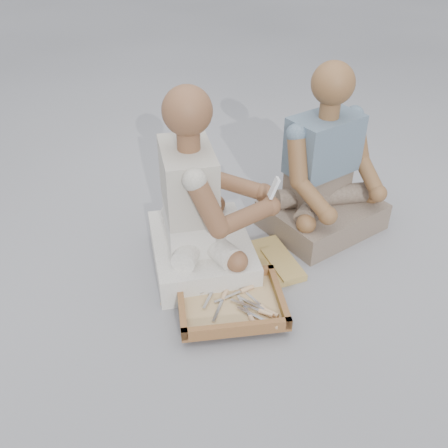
{
  "coord_description": "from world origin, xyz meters",
  "views": [
    {
      "loc": [
        -0.14,
        -1.97,
        1.73
      ],
      "look_at": [
        -0.1,
        0.09,
        0.3
      ],
      "focal_mm": 40.0,
      "sensor_mm": 36.0,
      "label": 1
    }
  ],
  "objects_px": {
    "tool_tray": "(231,303)",
    "carved_panel": "(242,269)",
    "companion": "(325,178)",
    "craftsman": "(199,211)"
  },
  "relations": [
    {
      "from": "companion",
      "to": "carved_panel",
      "type": "bearing_deg",
      "value": 7.41
    },
    {
      "from": "tool_tray",
      "to": "craftsman",
      "type": "distance_m",
      "value": 0.49
    },
    {
      "from": "tool_tray",
      "to": "craftsman",
      "type": "bearing_deg",
      "value": 111.84
    },
    {
      "from": "carved_panel",
      "to": "tool_tray",
      "type": "relative_size",
      "value": 1.06
    },
    {
      "from": "craftsman",
      "to": "companion",
      "type": "xyz_separation_m",
      "value": [
        0.71,
        0.35,
        -0.01
      ]
    },
    {
      "from": "tool_tray",
      "to": "carved_panel",
      "type": "bearing_deg",
      "value": 76.68
    },
    {
      "from": "companion",
      "to": "craftsman",
      "type": "bearing_deg",
      "value": -7.55
    },
    {
      "from": "tool_tray",
      "to": "companion",
      "type": "height_order",
      "value": "companion"
    },
    {
      "from": "carved_panel",
      "to": "tool_tray",
      "type": "bearing_deg",
      "value": -103.32
    },
    {
      "from": "tool_tray",
      "to": "craftsman",
      "type": "height_order",
      "value": "craftsman"
    }
  ]
}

